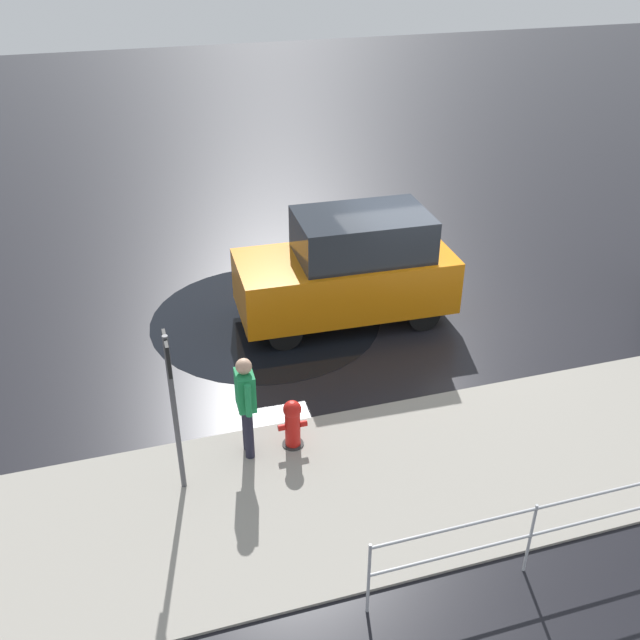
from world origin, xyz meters
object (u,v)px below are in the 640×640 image
object	(u,v)px
fire_hydrant	(293,425)
pedestrian	(246,400)
sign_post	(172,393)
moving_hatchback	(349,269)

from	to	relation	value
fire_hydrant	pedestrian	xyz separation A→B (m)	(0.64, -0.02, 0.56)
fire_hydrant	sign_post	world-z (taller)	sign_post
fire_hydrant	sign_post	size ratio (longest dim) A/B	0.33
moving_hatchback	sign_post	world-z (taller)	sign_post
moving_hatchback	pedestrian	xyz separation A→B (m)	(2.57, 3.24, -0.07)
moving_hatchback	pedestrian	distance (m)	4.14
fire_hydrant	pedestrian	bearing A→B (deg)	-1.74
pedestrian	fire_hydrant	bearing A→B (deg)	178.26
moving_hatchback	pedestrian	size ratio (longest dim) A/B	2.44
moving_hatchback	sign_post	distance (m)	5.12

